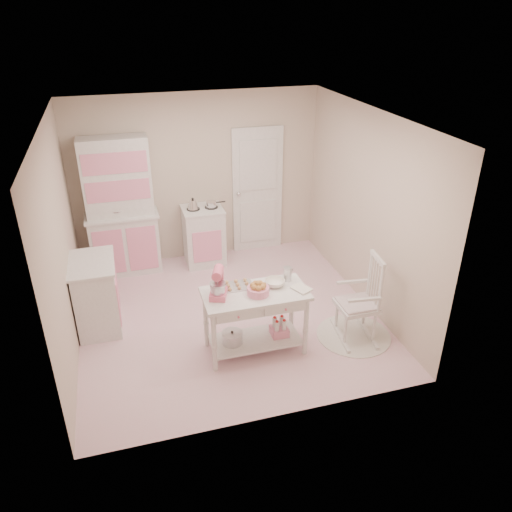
% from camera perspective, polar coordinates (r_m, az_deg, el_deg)
% --- Properties ---
extents(room_shell, '(3.84, 3.84, 2.62)m').
position_cam_1_polar(room_shell, '(5.95, -3.58, 6.50)').
color(room_shell, pink).
rests_on(room_shell, ground).
extents(door, '(0.82, 0.05, 2.04)m').
position_cam_1_polar(door, '(8.09, 0.17, 7.50)').
color(door, white).
rests_on(door, ground).
extents(hutch, '(1.06, 0.50, 2.08)m').
position_cam_1_polar(hutch, '(7.60, -15.23, 5.34)').
color(hutch, white).
rests_on(hutch, ground).
extents(stove, '(0.62, 0.57, 0.92)m').
position_cam_1_polar(stove, '(7.87, -5.99, 2.35)').
color(stove, white).
rests_on(stove, ground).
extents(base_cabinet, '(0.54, 0.84, 0.92)m').
position_cam_1_polar(base_cabinet, '(6.59, -17.77, -4.19)').
color(base_cabinet, white).
rests_on(base_cabinet, ground).
extents(lace_rug, '(0.92, 0.92, 0.01)m').
position_cam_1_polar(lace_rug, '(6.45, 11.08, -8.86)').
color(lace_rug, white).
rests_on(lace_rug, ground).
extents(rocking_chair, '(0.56, 0.77, 1.10)m').
position_cam_1_polar(rocking_chair, '(6.15, 11.52, -4.74)').
color(rocking_chair, white).
rests_on(rocking_chair, ground).
extents(work_table, '(1.20, 0.60, 0.80)m').
position_cam_1_polar(work_table, '(5.88, -0.09, -7.50)').
color(work_table, white).
rests_on(work_table, ground).
extents(stand_mixer, '(0.28, 0.33, 0.34)m').
position_cam_1_polar(stand_mixer, '(5.50, -4.37, -3.17)').
color(stand_mixer, pink).
rests_on(stand_mixer, work_table).
extents(cookie_tray, '(0.34, 0.24, 0.02)m').
position_cam_1_polar(cookie_tray, '(5.77, -2.02, -3.42)').
color(cookie_tray, silver).
rests_on(cookie_tray, work_table).
extents(bread_basket, '(0.25, 0.25, 0.09)m').
position_cam_1_polar(bread_basket, '(5.60, 0.24, -4.00)').
color(bread_basket, pink).
rests_on(bread_basket, work_table).
extents(mixing_bowl, '(0.23, 0.23, 0.07)m').
position_cam_1_polar(mixing_bowl, '(5.77, 2.17, -3.09)').
color(mixing_bowl, white).
rests_on(mixing_bowl, work_table).
extents(metal_pitcher, '(0.10, 0.10, 0.17)m').
position_cam_1_polar(metal_pitcher, '(5.87, 3.61, -2.05)').
color(metal_pitcher, silver).
rests_on(metal_pitcher, work_table).
extents(recipe_book, '(0.24, 0.27, 0.02)m').
position_cam_1_polar(recipe_book, '(5.68, 4.62, -4.01)').
color(recipe_book, white).
rests_on(recipe_book, work_table).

